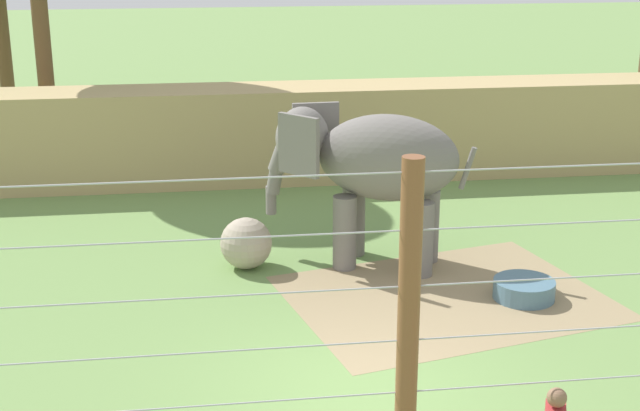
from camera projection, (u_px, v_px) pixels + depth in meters
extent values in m
plane|color=#6B8E4C|center=(365.00, 388.00, 13.21)|extent=(120.00, 120.00, 0.00)
cube|color=#937F5B|center=(446.00, 297.00, 16.39)|extent=(6.31, 5.38, 0.01)
cube|color=tan|center=(286.00, 133.00, 23.57)|extent=(36.00, 1.80, 2.43)
cylinder|color=slate|center=(345.00, 232.00, 17.56)|extent=(0.46, 0.46, 1.46)
cylinder|color=slate|center=(354.00, 220.00, 18.31)|extent=(0.46, 0.46, 1.46)
cylinder|color=slate|center=(421.00, 239.00, 17.21)|extent=(0.46, 0.46, 1.46)
cylinder|color=slate|center=(427.00, 226.00, 17.95)|extent=(0.46, 0.46, 1.46)
ellipsoid|color=slate|center=(388.00, 158.00, 17.32)|extent=(3.07, 2.39, 1.67)
ellipsoid|color=slate|center=(302.00, 138.00, 17.64)|extent=(1.39, 1.46, 1.21)
cube|color=slate|center=(299.00, 145.00, 17.04)|extent=(0.71, 0.76, 1.15)
cube|color=slate|center=(316.00, 131.00, 18.19)|extent=(0.94, 0.15, 1.15)
cylinder|color=slate|center=(280.00, 158.00, 17.88)|extent=(0.60, 0.50, 0.65)
cylinder|color=slate|center=(275.00, 180.00, 18.05)|extent=(0.45, 0.39, 0.61)
cylinder|color=slate|center=(271.00, 200.00, 18.20)|extent=(0.28, 0.28, 0.57)
cylinder|color=slate|center=(468.00, 168.00, 16.99)|extent=(0.33, 0.22, 0.83)
sphere|color=tan|center=(246.00, 243.00, 17.63)|extent=(1.01, 1.01, 1.01)
cylinder|color=brown|center=(408.00, 337.00, 10.11)|extent=(0.25, 0.25, 4.15)
cylinder|color=#B7B7BC|center=(409.00, 392.00, 10.32)|extent=(12.02, 0.02, 0.02)
cylinder|color=#B7B7BC|center=(411.00, 340.00, 10.12)|extent=(12.02, 0.02, 0.02)
cylinder|color=#B7B7BC|center=(413.00, 286.00, 9.93)|extent=(12.02, 0.02, 0.02)
cylinder|color=#B7B7BC|center=(415.00, 230.00, 9.73)|extent=(12.02, 0.02, 0.02)
cylinder|color=#B7B7BC|center=(417.00, 172.00, 9.54)|extent=(12.02, 0.02, 0.02)
sphere|color=#846047|center=(557.00, 398.00, 9.86)|extent=(0.22, 0.22, 0.22)
cylinder|color=slate|center=(524.00, 289.00, 16.29)|extent=(1.10, 1.10, 0.35)
cylinder|color=#38607A|center=(525.00, 282.00, 16.25)|extent=(1.01, 1.01, 0.02)
cylinder|color=brown|center=(4.00, 57.00, 28.15)|extent=(0.44, 0.44, 4.85)
cylinder|color=brown|center=(43.00, 52.00, 24.47)|extent=(0.44, 0.44, 6.20)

